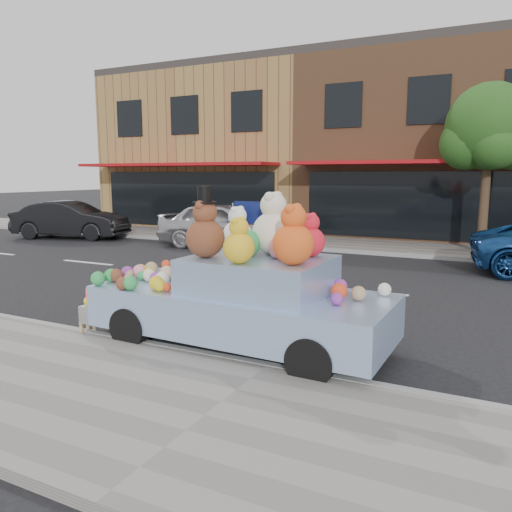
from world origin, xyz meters
The scene contains 11 objects.
ground centered at (0.00, 0.00, 0.00)m, with size 120.00×120.00×0.00m, color black.
near_sidewalk centered at (0.00, -6.50, 0.06)m, with size 60.00×3.00×0.12m, color gray.
far_sidewalk centered at (0.00, 6.50, 0.06)m, with size 60.00×3.00×0.12m, color gray.
near_kerb centered at (0.00, -5.00, 0.07)m, with size 60.00×0.12×0.13m, color gray.
far_kerb centered at (0.00, 5.00, 0.07)m, with size 60.00×0.12×0.13m, color gray.
storefront_left centered at (-10.00, 11.97, 3.64)m, with size 10.00×9.80×7.30m.
storefront_mid centered at (0.00, 11.97, 3.64)m, with size 10.00×9.80×7.30m.
street_tree centered at (2.03, 6.55, 3.69)m, with size 3.00×2.70×5.22m.
car_silver centered at (-6.03, 4.39, 0.78)m, with size 1.85×4.60×1.57m, color #B3B2B7.
car_dark centered at (-12.69, 3.87, 0.73)m, with size 1.54×4.43×1.46m, color black.
art_car centered at (-0.75, -4.30, 0.82)m, with size 4.54×1.90×2.33m.
Camera 1 is at (2.51, -10.44, 2.48)m, focal length 35.00 mm.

